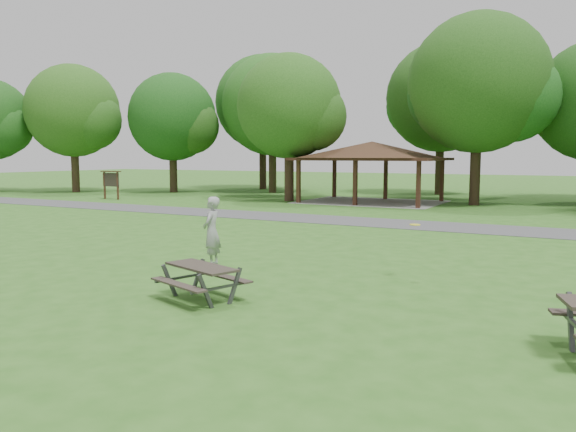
{
  "coord_description": "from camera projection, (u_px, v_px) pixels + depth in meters",
  "views": [
    {
      "loc": [
        8.1,
        -9.02,
        2.91
      ],
      "look_at": [
        1.0,
        4.0,
        1.3
      ],
      "focal_mm": 35.0,
      "sensor_mm": 36.0,
      "label": 1
    }
  ],
  "objects": [
    {
      "name": "frisbee_thrower",
      "position": [
        212.0,
        232.0,
        14.68
      ],
      "size": [
        0.61,
        0.77,
        1.84
      ],
      "primitive_type": "imported",
      "rotation": [
        0.0,
        0.0,
        -1.3
      ],
      "color": "#969699",
      "rests_on": "ground"
    },
    {
      "name": "ground",
      "position": [
        158.0,
        291.0,
        12.04
      ],
      "size": [
        160.0,
        160.0,
        0.0
      ],
      "primitive_type": "plane",
      "color": "#2D621C",
      "rests_on": "ground"
    },
    {
      "name": "tree_row_a",
      "position": [
        74.0,
        114.0,
        43.89
      ],
      "size": [
        7.56,
        7.2,
        9.97
      ],
      "color": "#312015",
      "rests_on": "ground"
    },
    {
      "name": "tree_row_d",
      "position": [
        290.0,
        110.0,
        35.33
      ],
      "size": [
        6.93,
        6.6,
        9.27
      ],
      "color": "#2F1F15",
      "rests_on": "ground"
    },
    {
      "name": "tree_row_c",
      "position": [
        274.0,
        108.0,
        43.29
      ],
      "size": [
        8.19,
        7.8,
        10.67
      ],
      "color": "#2E2114",
      "rests_on": "ground"
    },
    {
      "name": "picnic_table_middle",
      "position": [
        201.0,
        274.0,
        11.28
      ],
      "size": [
        2.01,
        1.8,
        0.73
      ],
      "color": "#2C2620",
      "rests_on": "ground"
    },
    {
      "name": "pavilion",
      "position": [
        372.0,
        153.0,
        34.57
      ],
      "size": [
        8.6,
        7.01,
        3.76
      ],
      "color": "#3B2315",
      "rests_on": "ground"
    },
    {
      "name": "tree_deep_b",
      "position": [
        443.0,
        101.0,
        41.04
      ],
      "size": [
        8.4,
        8.0,
        11.13
      ],
      "color": "black",
      "rests_on": "ground"
    },
    {
      "name": "tree_row_b",
      "position": [
        173.0,
        120.0,
        43.67
      ],
      "size": [
        7.14,
        6.8,
        9.28
      ],
      "color": "black",
      "rests_on": "ground"
    },
    {
      "name": "tree_deep_a",
      "position": [
        264.0,
        105.0,
        47.71
      ],
      "size": [
        8.4,
        8.0,
        11.38
      ],
      "color": "black",
      "rests_on": "ground"
    },
    {
      "name": "notice_board",
      "position": [
        111.0,
        180.0,
        37.13
      ],
      "size": [
        1.6,
        0.3,
        1.88
      ],
      "color": "#391F14",
      "rests_on": "ground"
    },
    {
      "name": "asphalt_path",
      "position": [
        378.0,
        223.0,
        24.26
      ],
      "size": [
        120.0,
        3.2,
        0.02
      ],
      "primitive_type": "cube",
      "color": "#464648",
      "rests_on": "ground"
    },
    {
      "name": "frisbee_in_flight",
      "position": [
        415.0,
        225.0,
        13.07
      ],
      "size": [
        0.3,
        0.3,
        0.02
      ],
      "color": "yellow",
      "rests_on": "ground"
    },
    {
      "name": "tree_row_e",
      "position": [
        480.0,
        87.0,
        32.16
      ],
      "size": [
        8.4,
        8.0,
        11.02
      ],
      "color": "black",
      "rests_on": "ground"
    }
  ]
}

